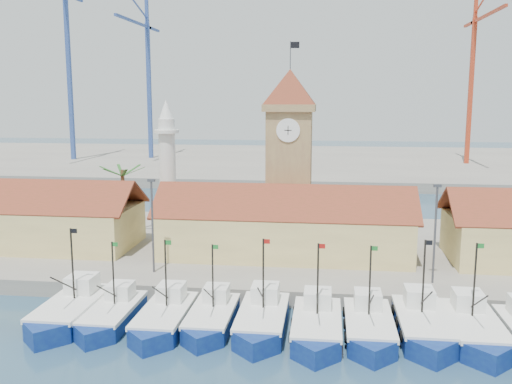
# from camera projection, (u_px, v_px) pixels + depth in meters

# --- Properties ---
(ground) EXTENTS (400.00, 400.00, 0.00)m
(ground) POSITION_uv_depth(u_px,v_px,m) (264.00, 347.00, 41.78)
(ground) COLOR navy
(ground) RESTS_ON ground
(quay) EXTENTS (140.00, 32.00, 1.50)m
(quay) POSITION_uv_depth(u_px,v_px,m) (287.00, 251.00, 65.14)
(quay) COLOR gray
(quay) RESTS_ON ground
(terminal) EXTENTS (240.00, 80.00, 2.00)m
(terminal) POSITION_uv_depth(u_px,v_px,m) (310.00, 163.00, 149.26)
(terminal) COLOR gray
(terminal) RESTS_ON ground
(boat_0) EXTENTS (3.89, 10.66, 8.07)m
(boat_0) POSITION_uv_depth(u_px,v_px,m) (70.00, 313.00, 46.23)
(boat_0) COLOR navy
(boat_0) RESTS_ON ground
(boat_1) EXTENTS (3.41, 9.33, 7.06)m
(boat_1) POSITION_uv_depth(u_px,v_px,m) (111.00, 317.00, 45.66)
(boat_1) COLOR navy
(boat_1) RESTS_ON ground
(boat_2) EXTENTS (3.58, 9.81, 7.42)m
(boat_2) POSITION_uv_depth(u_px,v_px,m) (164.00, 320.00, 44.91)
(boat_2) COLOR navy
(boat_2) RESTS_ON ground
(boat_3) EXTENTS (3.39, 9.27, 7.02)m
(boat_3) POSITION_uv_depth(u_px,v_px,m) (211.00, 320.00, 45.02)
(boat_3) COLOR navy
(boat_3) RESTS_ON ground
(boat_4) EXTENTS (3.69, 10.11, 7.65)m
(boat_4) POSITION_uv_depth(u_px,v_px,m) (262.00, 322.00, 44.40)
(boat_4) COLOR navy
(boat_4) RESTS_ON ground
(boat_5) EXTENTS (3.67, 10.05, 7.60)m
(boat_5) POSITION_uv_depth(u_px,v_px,m) (317.00, 328.00, 43.17)
(boat_5) COLOR navy
(boat_5) RESTS_ON ground
(boat_6) EXTENTS (3.59, 9.83, 7.43)m
(boat_6) POSITION_uv_depth(u_px,v_px,m) (369.00, 329.00, 43.14)
(boat_6) COLOR navy
(boat_6) RESTS_ON ground
(boat_7) EXTENTS (3.79, 10.38, 7.86)m
(boat_7) POSITION_uv_depth(u_px,v_px,m) (423.00, 327.00, 43.31)
(boat_7) COLOR navy
(boat_7) RESTS_ON ground
(boat_8) EXTENTS (3.76, 10.30, 7.79)m
(boat_8) POSITION_uv_depth(u_px,v_px,m) (475.00, 331.00, 42.59)
(boat_8) COLOR navy
(boat_8) RESTS_ON ground
(hall_left) EXTENTS (31.20, 10.13, 7.61)m
(hall_left) POSITION_uv_depth(u_px,v_px,m) (4.00, 223.00, 64.63)
(hall_left) COLOR #E8D17F
(hall_left) RESTS_ON quay
(hall_center) EXTENTS (27.04, 10.13, 7.61)m
(hall_center) POSITION_uv_depth(u_px,v_px,m) (285.00, 231.00, 60.69)
(hall_center) COLOR #E8D17F
(hall_center) RESTS_ON quay
(clock_tower) EXTENTS (5.80, 5.80, 22.70)m
(clock_tower) POSITION_uv_depth(u_px,v_px,m) (289.00, 151.00, 65.24)
(clock_tower) COLOR tan
(clock_tower) RESTS_ON quay
(minaret) EXTENTS (3.00, 3.00, 16.30)m
(minaret) POSITION_uv_depth(u_px,v_px,m) (167.00, 166.00, 69.41)
(minaret) COLOR silver
(minaret) RESTS_ON quay
(palm_tree) EXTENTS (5.60, 5.03, 8.39)m
(palm_tree) POSITION_uv_depth(u_px,v_px,m) (123.00, 197.00, 68.65)
(palm_tree) COLOR brown
(palm_tree) RESTS_ON quay
(lamp_posts) EXTENTS (80.70, 0.25, 9.03)m
(lamp_posts) POSITION_uv_depth(u_px,v_px,m) (284.00, 225.00, 52.39)
(lamp_posts) COLOR #3F3F44
(lamp_posts) RESTS_ON quay
(crane_blue_far) EXTENTS (1.00, 38.20, 49.26)m
(crane_blue_far) POSITION_uv_depth(u_px,v_px,m) (64.00, 49.00, 142.25)
(crane_blue_far) COLOR #2F498F
(crane_blue_far) RESTS_ON terminal
(crane_blue_near) EXTENTS (1.00, 32.54, 41.90)m
(crane_blue_near) POSITION_uv_depth(u_px,v_px,m) (147.00, 69.00, 147.14)
(crane_blue_near) COLOR #2F498F
(crane_blue_near) RESTS_ON terminal
(crane_red_right) EXTENTS (1.00, 34.24, 41.62)m
(crane_red_right) POSITION_uv_depth(u_px,v_px,m) (474.00, 66.00, 134.05)
(crane_red_right) COLOR #B5371B
(crane_red_right) RESTS_ON terminal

